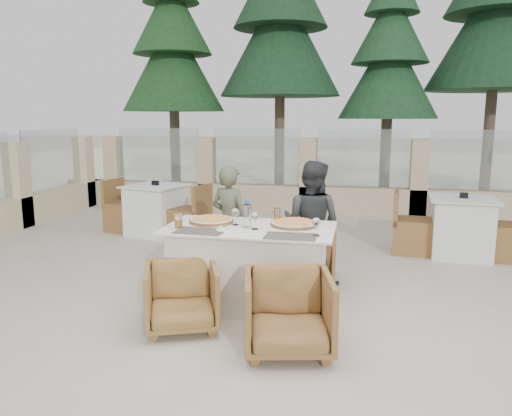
% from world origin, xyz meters
% --- Properties ---
extents(ground, '(80.00, 80.00, 0.00)m').
position_xyz_m(ground, '(0.00, 0.00, 0.00)').
color(ground, '#BFB7A3').
rests_on(ground, ground).
extents(sand_patch, '(30.00, 16.00, 0.01)m').
position_xyz_m(sand_patch, '(0.00, 14.00, 0.01)').
color(sand_patch, '#F9ECCB').
rests_on(sand_patch, ground).
extents(perimeter_wall_far, '(10.00, 0.34, 1.60)m').
position_xyz_m(perimeter_wall_far, '(0.00, 4.80, 0.80)').
color(perimeter_wall_far, '#C2AC89').
rests_on(perimeter_wall_far, ground).
extents(pine_far_left, '(2.42, 2.42, 5.50)m').
position_xyz_m(pine_far_left, '(-3.50, 7.00, 2.75)').
color(pine_far_left, '#1E4720').
rests_on(pine_far_left, ground).
extents(pine_mid_left, '(2.86, 2.86, 6.50)m').
position_xyz_m(pine_mid_left, '(-1.00, 7.50, 3.25)').
color(pine_mid_left, '#193C21').
rests_on(pine_mid_left, ground).
extents(pine_centre, '(2.20, 2.20, 5.00)m').
position_xyz_m(pine_centre, '(1.50, 7.20, 2.50)').
color(pine_centre, '#1D4526').
rests_on(pine_centre, ground).
extents(pine_mid_right, '(2.99, 2.99, 6.80)m').
position_xyz_m(pine_mid_right, '(3.80, 7.80, 3.40)').
color(pine_mid_right, '#183A21').
rests_on(pine_mid_right, ground).
extents(dining_table, '(1.60, 0.90, 0.77)m').
position_xyz_m(dining_table, '(-0.03, -0.09, 0.39)').
color(dining_table, silver).
rests_on(dining_table, ground).
extents(placemat_near_left, '(0.46, 0.32, 0.00)m').
position_xyz_m(placemat_near_left, '(-0.43, -0.36, 0.77)').
color(placemat_near_left, '#504A44').
rests_on(placemat_near_left, dining_table).
extents(placemat_near_right, '(0.45, 0.30, 0.00)m').
position_xyz_m(placemat_near_right, '(0.40, -0.38, 0.77)').
color(placemat_near_right, '#4E4B43').
rests_on(placemat_near_right, dining_table).
extents(pizza_left, '(0.55, 0.55, 0.06)m').
position_xyz_m(pizza_left, '(-0.44, 0.03, 0.80)').
color(pizza_left, orange).
rests_on(pizza_left, dining_table).
extents(pizza_right, '(0.47, 0.47, 0.06)m').
position_xyz_m(pizza_right, '(0.37, 0.05, 0.80)').
color(pizza_right, '#DE501E').
rests_on(pizza_right, dining_table).
extents(water_bottle, '(0.09, 0.09, 0.26)m').
position_xyz_m(water_bottle, '(-0.05, -0.10, 0.90)').
color(water_bottle, '#9EBCD0').
rests_on(water_bottle, dining_table).
extents(wine_glass_centre, '(0.08, 0.08, 0.18)m').
position_xyz_m(wine_glass_centre, '(-0.18, -0.03, 0.86)').
color(wine_glass_centre, white).
rests_on(wine_glass_centre, dining_table).
extents(wine_glass_near, '(0.10, 0.10, 0.18)m').
position_xyz_m(wine_glass_near, '(0.04, -0.17, 0.86)').
color(wine_glass_near, white).
rests_on(wine_glass_near, dining_table).
extents(wine_glass_corner, '(0.10, 0.10, 0.18)m').
position_xyz_m(wine_glass_corner, '(0.62, -0.32, 0.86)').
color(wine_glass_corner, white).
rests_on(wine_glass_corner, dining_table).
extents(beer_glass_left, '(0.09, 0.09, 0.15)m').
position_xyz_m(beer_glass_left, '(-0.67, -0.27, 0.84)').
color(beer_glass_left, orange).
rests_on(beer_glass_left, dining_table).
extents(beer_glass_right, '(0.09, 0.09, 0.14)m').
position_xyz_m(beer_glass_right, '(0.18, 0.20, 0.84)').
color(beer_glass_right, orange).
rests_on(beer_glass_right, dining_table).
extents(olive_dish, '(0.13, 0.13, 0.04)m').
position_xyz_m(olive_dish, '(-0.23, -0.28, 0.79)').
color(olive_dish, white).
rests_on(olive_dish, dining_table).
extents(armchair_far_left, '(0.65, 0.66, 0.57)m').
position_xyz_m(armchair_far_left, '(-0.46, 0.58, 0.29)').
color(armchair_far_left, brown).
rests_on(armchair_far_left, ground).
extents(armchair_far_right, '(0.60, 0.62, 0.54)m').
position_xyz_m(armchair_far_right, '(0.46, 0.74, 0.27)').
color(armchair_far_right, '#996137').
rests_on(armchair_far_right, ground).
extents(armchair_near_left, '(0.80, 0.81, 0.57)m').
position_xyz_m(armchair_near_left, '(-0.48, -0.75, 0.28)').
color(armchair_near_left, olive).
rests_on(armchair_near_left, ground).
extents(armchair_near_right, '(0.80, 0.82, 0.62)m').
position_xyz_m(armchair_near_right, '(0.47, -0.98, 0.31)').
color(armchair_near_right, brown).
rests_on(armchair_near_right, ground).
extents(diner_left, '(0.54, 0.44, 1.27)m').
position_xyz_m(diner_left, '(-0.44, 0.70, 0.64)').
color(diner_left, '#565B42').
rests_on(diner_left, ground).
extents(diner_right, '(0.77, 0.68, 1.35)m').
position_xyz_m(diner_right, '(0.48, 0.64, 0.67)').
color(diner_right, '#313436').
rests_on(diner_right, ground).
extents(bg_table_a, '(1.78, 1.17, 0.77)m').
position_xyz_m(bg_table_a, '(-2.08, 2.46, 0.39)').
color(bg_table_a, white).
rests_on(bg_table_a, ground).
extents(bg_table_b, '(1.70, 0.95, 0.77)m').
position_xyz_m(bg_table_b, '(2.28, 2.14, 0.39)').
color(bg_table_b, silver).
rests_on(bg_table_b, ground).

